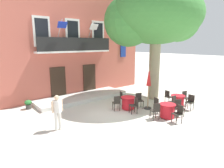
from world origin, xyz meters
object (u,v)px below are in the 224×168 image
object	(u,v)px
cafe_table_near_tree	(167,111)
cafe_chair_middle_3	(123,97)
cafe_chair_near_tree_2	(179,107)
cafe_chair_middle_0	(117,102)
cafe_chair_middle_2	(139,99)
cafe_table_front	(178,101)
cafe_chair_near_tree_0	(156,110)
cafe_chair_near_tree_1	(178,113)
cafe_umbrella	(149,82)
cafe_chair_front_2	(186,97)
cafe_chair_front_3	(168,96)
ground_planter_left	(28,104)
cafe_chair_front_0	(172,102)
pedestrian_near_entrance	(57,111)
cafe_table_middle	(128,103)
cafe_chair_near_tree_3	(158,104)
cafe_chair_front_1	(190,101)
cafe_chair_middle_1	(134,104)
plane_tree	(155,17)

from	to	relation	value
cafe_table_near_tree	cafe_chair_middle_3	world-z (taller)	cafe_chair_middle_3
cafe_table_near_tree	cafe_chair_middle_3	bearing A→B (deg)	98.30
cafe_chair_near_tree_2	cafe_chair_middle_0	distance (m)	3.48
cafe_chair_middle_2	cafe_table_front	size ratio (longest dim) A/B	1.05
cafe_chair_near_tree_0	cafe_table_front	size ratio (longest dim) A/B	1.05
cafe_table_front	cafe_table_near_tree	bearing A→B (deg)	-163.15
cafe_table_near_tree	cafe_chair_near_tree_1	size ratio (longest dim) A/B	0.95
cafe_umbrella	cafe_chair_front_2	bearing A→B (deg)	-23.57
cafe_chair_middle_3	cafe_umbrella	size ratio (longest dim) A/B	0.36
cafe_chair_near_tree_0	cafe_chair_front_3	bearing A→B (deg)	22.22
cafe_table_near_tree	cafe_chair_middle_2	bearing A→B (deg)	88.45
cafe_table_front	cafe_chair_middle_3	bearing A→B (deg)	134.83
ground_planter_left	cafe_table_front	bearing A→B (deg)	-37.39
cafe_chair_front_0	pedestrian_near_entrance	distance (m)	6.61
cafe_table_middle	ground_planter_left	xyz separation A→B (m)	(-4.65, 3.86, -0.07)
cafe_chair_middle_3	cafe_chair_front_0	distance (m)	3.03
cafe_chair_near_tree_1	cafe_chair_near_tree_3	distance (m)	1.51
cafe_table_front	ground_planter_left	bearing A→B (deg)	142.61
cafe_table_near_tree	cafe_chair_front_1	world-z (taller)	cafe_chair_front_1
cafe_chair_near_tree_0	cafe_chair_front_2	bearing A→B (deg)	4.97
cafe_chair_near_tree_3	cafe_chair_front_3	bearing A→B (deg)	17.71
cafe_table_middle	cafe_chair_front_0	xyz separation A→B (m)	(1.89, -1.80, 0.14)
cafe_chair_front_3	cafe_table_front	bearing A→B (deg)	-95.92
cafe_chair_near_tree_0	cafe_umbrella	bearing A→B (deg)	53.10
cafe_chair_near_tree_3	cafe_chair_middle_3	distance (m)	2.37
cafe_chair_middle_0	cafe_chair_front_3	bearing A→B (deg)	-19.13
cafe_table_middle	cafe_chair_middle_2	size ratio (longest dim) A/B	0.95
cafe_table_middle	cafe_chair_front_1	distance (m)	3.70
cafe_chair_middle_2	cafe_umbrella	size ratio (longest dim) A/B	0.36
cafe_table_front	cafe_chair_near_tree_0	bearing A→B (deg)	-171.89
cafe_table_front	cafe_chair_front_2	bearing A→B (deg)	-6.47
cafe_chair_near_tree_1	cafe_chair_near_tree_2	bearing A→B (deg)	29.68
cafe_chair_middle_1	cafe_umbrella	bearing A→B (deg)	-0.52
cafe_chair_middle_0	ground_planter_left	size ratio (longest dim) A/B	1.61
cafe_table_near_tree	cafe_chair_front_1	xyz separation A→B (m)	(2.11, -0.14, 0.14)
cafe_chair_near_tree_3	cafe_chair_front_1	bearing A→B (deg)	-24.27
cafe_chair_near_tree_0	cafe_chair_middle_2	xyz separation A→B (m)	(0.78, 1.85, 0.00)
plane_tree	cafe_chair_front_3	bearing A→B (deg)	-97.66
cafe_table_middle	cafe_chair_front_2	size ratio (longest dim) A/B	0.95
plane_tree	cafe_chair_middle_1	distance (m)	6.10
cafe_table_near_tree	ground_planter_left	distance (m)	8.14
cafe_chair_near_tree_0	plane_tree	bearing A→B (deg)	41.77
pedestrian_near_entrance	cafe_table_middle	bearing A→B (deg)	0.13
cafe_chair_middle_1	cafe_chair_front_0	distance (m)	2.35
cafe_chair_middle_0	cafe_chair_front_3	xyz separation A→B (m)	(3.43, -1.19, 0.00)
cafe_chair_front_1	ground_planter_left	world-z (taller)	cafe_chair_front_1
cafe_table_near_tree	cafe_chair_front_1	size ratio (longest dim) A/B	0.95
cafe_chair_near_tree_2	cafe_chair_middle_3	bearing A→B (deg)	109.36
cafe_chair_near_tree_3	cafe_chair_front_3	world-z (taller)	same
plane_tree	cafe_chair_middle_3	bearing A→B (deg)	176.75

